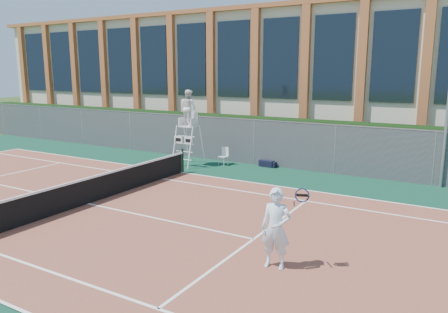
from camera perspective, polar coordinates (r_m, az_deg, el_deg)
The scene contains 13 objects.
ground at distance 15.88m, azimuth -17.35°, elevation -6.00°, with size 120.00×120.00×0.00m, color #233814.
apron at distance 16.53m, azimuth -14.79°, elevation -5.17°, with size 36.00×20.00×0.01m, color #0C3829.
tennis_court at distance 15.87m, azimuth -17.36°, elevation -5.94°, with size 23.77×10.97×0.02m, color brown.
tennis_net at distance 15.73m, azimuth -17.47°, elevation -4.14°, with size 0.10×11.30×1.10m.
fence at distance 22.33m, azimuth -0.65°, elevation 2.27°, with size 40.00×0.06×2.20m, color #595E60, non-canonical shape.
hedge at distance 23.35m, azimuth 0.87°, elevation 2.66°, with size 40.00×1.40×2.20m, color black.
building at distance 30.27m, azimuth 8.45°, elevation 10.27°, with size 45.00×10.60×8.22m.
steel_pole at distance 18.96m, azimuth 26.97°, elevation 2.95°, with size 0.12×0.12×4.48m, color #9EA0A5.
umpire_chair at distance 21.03m, azimuth -4.67°, elevation 6.10°, with size 1.04×1.59×3.71m.
plastic_chair at distance 21.34m, azimuth 0.02°, elevation 0.26°, with size 0.43×0.44×0.86m.
sports_bag_near at distance 21.04m, azimuth 5.58°, elevation -0.93°, with size 0.72×0.29×0.31m, color black.
sports_bag_far at distance 20.99m, azimuth 5.93°, elevation -1.02°, with size 0.66×0.29×0.27m, color black.
tennis_player at distance 10.22m, azimuth 6.81°, elevation -9.28°, with size 1.07×0.74×1.91m.
Camera 1 is at (11.39, -10.09, 4.54)m, focal length 35.00 mm.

